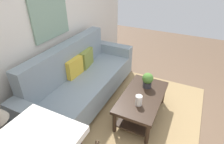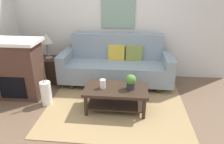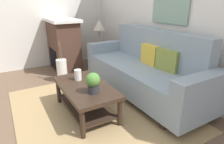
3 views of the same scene
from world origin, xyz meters
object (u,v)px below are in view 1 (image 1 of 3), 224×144
at_px(tabletop_vase, 139,100).
at_px(throw_pillow_mustard, 74,67).
at_px(throw_pillow_olive, 86,58).
at_px(coffee_table, 142,101).
at_px(potted_plant_tabletop, 148,80).
at_px(couch, 81,81).
at_px(framed_painting, 50,16).

bearing_deg(tabletop_vase, throw_pillow_mustard, 83.38).
distance_m(throw_pillow_olive, tabletop_vase, 1.34).
distance_m(coffee_table, tabletop_vase, 0.30).
height_order(throw_pillow_mustard, potted_plant_tabletop, throw_pillow_mustard).
relative_size(couch, framed_painting, 3.19).
xyz_separation_m(couch, potted_plant_tabletop, (0.34, -1.08, 0.14)).
bearing_deg(throw_pillow_mustard, coffee_table, -85.86).
bearing_deg(tabletop_vase, coffee_table, 3.07).
distance_m(throw_pillow_mustard, potted_plant_tabletop, 1.25).
height_order(throw_pillow_olive, framed_painting, framed_painting).
xyz_separation_m(throw_pillow_mustard, framed_painting, (0.00, 0.34, 0.82)).
xyz_separation_m(couch, framed_painting, (0.00, 0.47, 1.07)).
height_order(throw_pillow_mustard, tabletop_vase, throw_pillow_mustard).
bearing_deg(potted_plant_tabletop, throw_pillow_mustard, 105.85).
height_order(couch, framed_painting, framed_painting).
relative_size(throw_pillow_olive, framed_painting, 0.47).
height_order(couch, throw_pillow_olive, couch).
height_order(tabletop_vase, potted_plant_tabletop, potted_plant_tabletop).
bearing_deg(couch, coffee_table, -85.38).
bearing_deg(coffee_table, framed_painting, 93.23).
bearing_deg(throw_pillow_olive, framed_painting, 138.46).
bearing_deg(tabletop_vase, potted_plant_tabletop, 2.06).
bearing_deg(throw_pillow_olive, couch, -162.10).
distance_m(tabletop_vase, potted_plant_tabletop, 0.49).
xyz_separation_m(throw_pillow_mustard, coffee_table, (0.09, -1.21, -0.37)).
distance_m(throw_pillow_mustard, framed_painting, 0.89).
relative_size(throw_pillow_olive, potted_plant_tabletop, 1.37).
distance_m(throw_pillow_mustard, throw_pillow_olive, 0.38).
relative_size(tabletop_vase, potted_plant_tabletop, 0.60).
relative_size(couch, potted_plant_tabletop, 9.26).
bearing_deg(coffee_table, tabletop_vase, -176.93).
bearing_deg(framed_painting, potted_plant_tabletop, -77.53).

